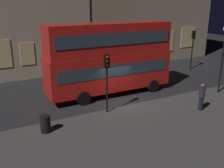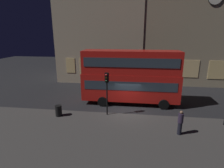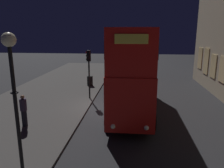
% 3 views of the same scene
% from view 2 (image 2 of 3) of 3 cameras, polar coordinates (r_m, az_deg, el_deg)
% --- Properties ---
extents(ground_plane, '(80.00, 80.00, 0.00)m').
position_cam_2_polar(ground_plane, '(17.50, 4.83, -8.59)').
color(ground_plane, '#232326').
extents(sidewalk_slab, '(44.00, 8.24, 0.12)m').
position_cam_2_polar(sidewalk_slab, '(13.04, 3.76, -17.40)').
color(sidewalk_slab, '#423F3D').
rests_on(sidewalk_slab, ground).
extents(building_with_clock, '(12.86, 8.81, 19.11)m').
position_cam_2_polar(building_with_clock, '(30.10, -3.15, 20.19)').
color(building_with_clock, tan).
rests_on(building_with_clock, ground).
extents(building_plain_facade, '(17.23, 9.17, 16.34)m').
position_cam_2_polar(building_plain_facade, '(31.31, 25.92, 16.00)').
color(building_plain_facade, tan).
rests_on(building_plain_facade, ground).
extents(double_decker_bus, '(10.10, 2.86, 5.61)m').
position_cam_2_polar(double_decker_bus, '(18.54, 5.92, 2.94)').
color(double_decker_bus, red).
rests_on(double_decker_bus, ground).
extents(traffic_light_near_kerb, '(0.35, 0.38, 3.88)m').
position_cam_2_polar(traffic_light_near_kerb, '(15.44, -1.67, -0.34)').
color(traffic_light_near_kerb, black).
rests_on(traffic_light_near_kerb, sidewalk_slab).
extents(pedestrian, '(0.38, 0.38, 1.85)m').
position_cam_2_polar(pedestrian, '(13.93, 21.10, -11.44)').
color(pedestrian, black).
rests_on(pedestrian, sidewalk_slab).
extents(litter_bin, '(0.57, 0.57, 0.98)m').
position_cam_2_polar(litter_bin, '(16.67, -16.80, -8.21)').
color(litter_bin, black).
rests_on(litter_bin, sidewalk_slab).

